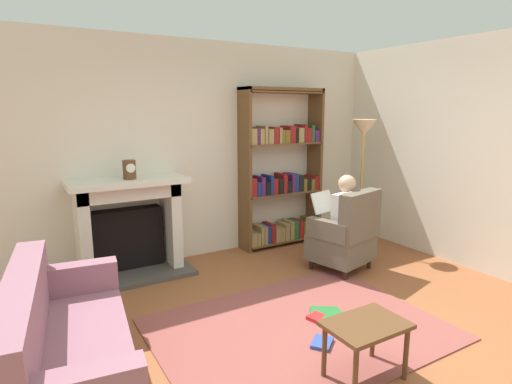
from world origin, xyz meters
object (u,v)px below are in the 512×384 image
(sofa_floral, at_px, (65,353))
(floor_lamp, at_px, (363,140))
(fireplace, at_px, (129,224))
(mantel_clock, at_px, (129,170))
(side_table, at_px, (366,331))
(armchair_reading, at_px, (346,236))
(seated_reader, at_px, (338,217))
(bookshelf, at_px, (281,174))

(sofa_floral, xyz_separation_m, floor_lamp, (3.81, 1.25, 1.16))
(fireplace, height_order, mantel_clock, mantel_clock)
(fireplace, relative_size, floor_lamp, 0.75)
(fireplace, height_order, sofa_floral, fireplace)
(sofa_floral, distance_m, side_table, 2.02)
(armchair_reading, xyz_separation_m, seated_reader, (-0.03, 0.11, 0.20))
(seated_reader, bearing_deg, floor_lamp, -166.11)
(mantel_clock, bearing_deg, armchair_reading, -26.10)
(floor_lamp, bearing_deg, bookshelf, 139.49)
(mantel_clock, relative_size, bookshelf, 0.10)
(fireplace, distance_m, floor_lamp, 3.12)
(sofa_floral, bearing_deg, fireplace, -18.06)
(mantel_clock, bearing_deg, bookshelf, 3.72)
(seated_reader, bearing_deg, side_table, 39.60)
(side_table, bearing_deg, floor_lamp, 46.72)
(seated_reader, relative_size, side_table, 2.04)
(armchair_reading, bearing_deg, fireplace, -42.27)
(armchair_reading, xyz_separation_m, side_table, (-1.27, -1.60, -0.06))
(armchair_reading, height_order, seated_reader, seated_reader)
(armchair_reading, xyz_separation_m, floor_lamp, (0.71, 0.51, 1.05))
(fireplace, xyz_separation_m, bookshelf, (2.10, 0.04, 0.40))
(fireplace, bearing_deg, mantel_clock, -78.29)
(mantel_clock, xyz_separation_m, armchair_reading, (2.19, -1.07, -0.80))
(fireplace, relative_size, armchair_reading, 1.34)
(bookshelf, bearing_deg, side_table, -112.66)
(armchair_reading, distance_m, side_table, 2.04)
(sofa_floral, bearing_deg, armchair_reading, -69.48)
(fireplace, xyz_separation_m, sofa_floral, (-0.90, -1.91, -0.27))
(fireplace, distance_m, bookshelf, 2.14)
(fireplace, relative_size, seated_reader, 1.14)
(mantel_clock, bearing_deg, seated_reader, -23.93)
(seated_reader, bearing_deg, mantel_clock, -38.27)
(mantel_clock, relative_size, side_table, 0.37)
(seated_reader, bearing_deg, armchair_reading, 90.00)
(fireplace, xyz_separation_m, seated_reader, (2.18, -1.06, 0.03))
(side_table, distance_m, floor_lamp, 3.10)
(bookshelf, xyz_separation_m, seated_reader, (0.07, -1.09, -0.37))
(seated_reader, distance_m, floor_lamp, 1.20)
(armchair_reading, height_order, sofa_floral, armchair_reading)
(fireplace, distance_m, side_table, 2.93)
(fireplace, relative_size, mantel_clock, 6.29)
(seated_reader, bearing_deg, sofa_floral, 1.21)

